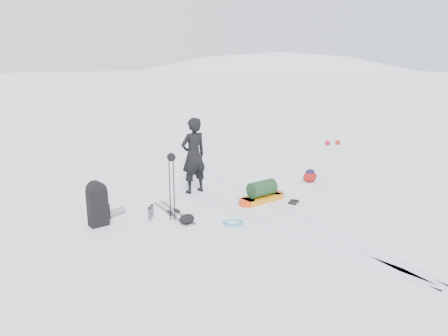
{
  "coord_description": "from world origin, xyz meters",
  "views": [
    {
      "loc": [
        -5.94,
        -7.63,
        3.44
      ],
      "look_at": [
        -0.01,
        0.13,
        0.95
      ],
      "focal_mm": 35.0,
      "sensor_mm": 36.0,
      "label": 1
    }
  ],
  "objects_px": {
    "pulk_sled": "(262,193)",
    "ski_poles_black": "(171,165)",
    "expedition_rucksack": "(100,204)",
    "skier": "(194,156)"
  },
  "relations": [
    {
      "from": "pulk_sled",
      "to": "ski_poles_black",
      "type": "bearing_deg",
      "value": 174.29
    },
    {
      "from": "pulk_sled",
      "to": "expedition_rucksack",
      "type": "xyz_separation_m",
      "value": [
        -3.73,
        0.94,
        0.25
      ]
    },
    {
      "from": "pulk_sled",
      "to": "ski_poles_black",
      "type": "height_order",
      "value": "ski_poles_black"
    },
    {
      "from": "expedition_rucksack",
      "to": "ski_poles_black",
      "type": "distance_m",
      "value": 1.71
    },
    {
      "from": "pulk_sled",
      "to": "ski_poles_black",
      "type": "xyz_separation_m",
      "value": [
        -2.39,
        0.23,
        1.02
      ]
    },
    {
      "from": "skier",
      "to": "ski_poles_black",
      "type": "distance_m",
      "value": 2.05
    },
    {
      "from": "expedition_rucksack",
      "to": "ski_poles_black",
      "type": "relative_size",
      "value": 0.66
    },
    {
      "from": "skier",
      "to": "ski_poles_black",
      "type": "xyz_separation_m",
      "value": [
        -1.48,
        -1.4,
        0.24
      ]
    },
    {
      "from": "skier",
      "to": "expedition_rucksack",
      "type": "xyz_separation_m",
      "value": [
        -2.82,
        -0.69,
        -0.54
      ]
    },
    {
      "from": "expedition_rucksack",
      "to": "skier",
      "type": "bearing_deg",
      "value": 12.27
    }
  ]
}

